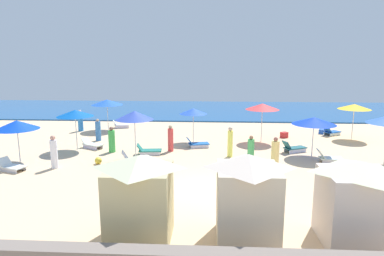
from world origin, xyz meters
TOP-DOWN VIEW (x-y plane):
  - ground_plane at (0.00, 0.00)m, footprint 60.00×60.00m
  - ocean at (0.00, 22.89)m, footprint 60.00×14.22m
  - cabana_0 at (-2.01, -4.32)m, footprint 2.09×2.01m
  - cabana_1 at (1.26, -4.19)m, footprint 2.02×2.01m
  - cabana_2 at (4.50, -4.13)m, footprint 2.21×2.02m
  - umbrella_0 at (-7.95, 12.01)m, footprint 2.40×2.40m
  - lounge_chair_0_0 at (-7.19, 12.92)m, footprint 1.42×0.95m
  - umbrella_1 at (-4.00, 4.06)m, footprint 2.05×2.05m
  - lounge_chair_1_0 at (-3.89, 3.07)m, footprint 1.42×0.91m
  - lounge_chair_1_1 at (-3.51, 5.22)m, footprint 1.48×0.78m
  - umbrella_2 at (3.52, 8.82)m, footprint 2.23×2.23m
  - umbrella_3 at (9.93, 9.94)m, footprint 2.18×2.18m
  - lounge_chair_3_0 at (8.90, 11.07)m, footprint 1.47×1.21m
  - umbrella_4 at (-8.09, 6.03)m, footprint 2.20×2.20m
  - lounge_chair_4_0 at (-7.32, 6.43)m, footprint 1.55×1.19m
  - umbrella_5 at (-1.06, 8.42)m, footprint 1.84×1.84m
  - lounge_chair_5_0 at (-0.73, 6.99)m, footprint 1.49×0.91m
  - umbrella_7 at (-10.17, 3.30)m, footprint 2.29×2.29m
  - lounge_chair_7_0 at (-9.81, 1.87)m, footprint 1.49×1.05m
  - umbrella_8 at (5.91, 5.33)m, footprint 2.44×2.44m
  - lounge_chair_8_0 at (6.49, 4.20)m, footprint 1.35×0.67m
  - lounge_chair_8_1 at (5.08, 6.20)m, footprint 1.58×1.14m
  - beachgoer_0 at (-9.96, 11.52)m, footprint 0.50×0.50m
  - beachgoer_1 at (-7.82, 2.39)m, footprint 0.49×0.49m
  - beachgoer_2 at (-2.30, 5.98)m, footprint 0.47×0.47m
  - beachgoer_3 at (-5.78, 5.61)m, footprint 0.50×0.50m
  - beachgoer_4 at (2.18, 3.13)m, footprint 0.39×0.39m
  - beachgoer_5 at (3.44, 3.27)m, footprint 0.43×0.43m
  - beachgoer_6 at (1.22, 5.00)m, footprint 0.32×0.32m
  - beachgoer_7 at (-7.55, 8.44)m, footprint 0.51×0.51m
  - beach_ball_0 at (-5.83, 3.20)m, footprint 0.37×0.37m
  - cooler_box_1 at (5.31, 10.09)m, footprint 0.58×0.55m
  - cooler_box_2 at (8.39, 11.60)m, footprint 0.54×0.60m

SIDE VIEW (x-z plane):
  - ground_plane at x=0.00m, z-range 0.00..0.00m
  - ocean at x=0.00m, z-range 0.00..0.12m
  - cooler_box_2 at x=8.39m, z-range 0.00..0.33m
  - beach_ball_0 at x=-5.83m, z-range 0.00..0.37m
  - cooler_box_1 at x=5.31m, z-range 0.00..0.40m
  - lounge_chair_7_0 at x=-9.81m, z-range -0.08..0.54m
  - lounge_chair_1_1 at x=-3.51m, z-range -0.08..0.55m
  - lounge_chair_4_0 at x=-7.32m, z-range -0.06..0.54m
  - lounge_chair_5_0 at x=-0.73m, z-range -0.08..0.57m
  - lounge_chair_0_0 at x=-7.19m, z-range -0.06..0.57m
  - lounge_chair_8_0 at x=6.49m, z-range -0.10..0.61m
  - lounge_chair_3_0 at x=8.90m, z-range -0.09..0.60m
  - lounge_chair_8_1 at x=5.08m, z-range -0.11..0.63m
  - lounge_chair_1_0 at x=-3.89m, z-range -0.10..0.69m
  - beachgoer_7 at x=-7.55m, z-range -0.06..1.45m
  - beachgoer_3 at x=-5.78m, z-range -0.06..1.48m
  - beachgoer_5 at x=3.44m, z-range -0.07..1.50m
  - beachgoer_0 at x=-9.96m, z-range -0.07..1.57m
  - beachgoer_2 at x=-2.30m, z-range -0.05..1.56m
  - beachgoer_4 at x=2.18m, z-range -0.06..1.61m
  - beachgoer_1 at x=-7.82m, z-range -0.05..1.67m
  - beachgoer_6 at x=1.22m, z-range -0.03..1.72m
  - cabana_2 at x=4.50m, z-range 0.03..2.59m
  - cabana_0 at x=-2.01m, z-range 0.03..2.72m
  - cabana_1 at x=1.26m, z-range 0.04..2.77m
  - umbrella_7 at x=-10.17m, z-range 0.90..3.20m
  - umbrella_8 at x=5.91m, z-range 0.93..3.20m
  - umbrella_5 at x=-1.06m, z-range 0.95..3.23m
  - umbrella_0 at x=-7.95m, z-range 0.99..3.39m
  - umbrella_4 at x=-8.09m, z-range 1.03..3.50m
  - umbrella_3 at x=9.93m, z-range 1.04..3.49m
  - umbrella_2 at x=3.52m, z-range 1.09..3.67m
  - umbrella_1 at x=-4.00m, z-range 1.13..3.86m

